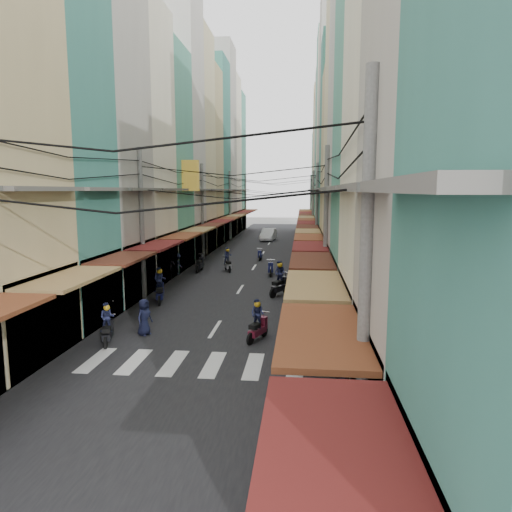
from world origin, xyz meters
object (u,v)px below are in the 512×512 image
Objects in this scene: white_car at (268,241)px; traffic_sign at (359,306)px; market_umbrella at (392,297)px; bicycle at (381,315)px.

white_car is 38.45m from traffic_sign.
white_car is 1.91× the size of traffic_sign.
bicycle is at bearing 84.53° from market_umbrella.
white_car is at bearing 2.56° from bicycle.
market_umbrella reaches higher than white_car.
traffic_sign is (-1.33, -0.93, -0.15)m from market_umbrella.
traffic_sign is (-1.79, -5.81, 1.88)m from bicycle.
market_umbrella is at bearing 35.13° from traffic_sign.
market_umbrella reaches higher than bicycle.
white_car is at bearing 99.02° from traffic_sign.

